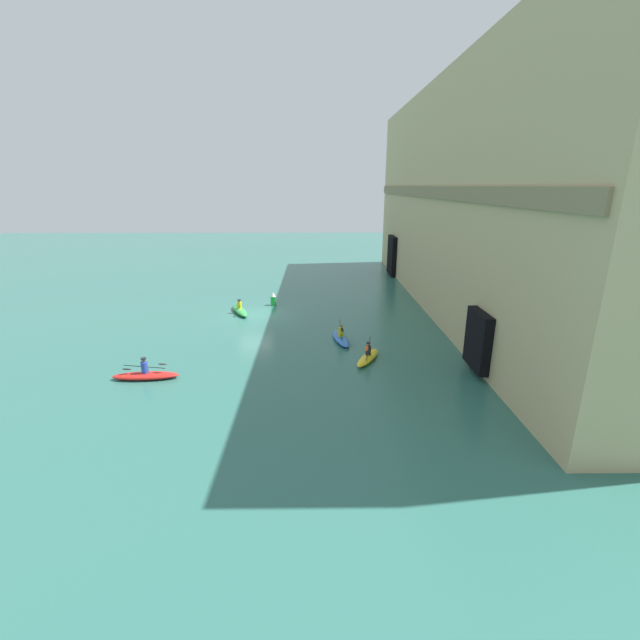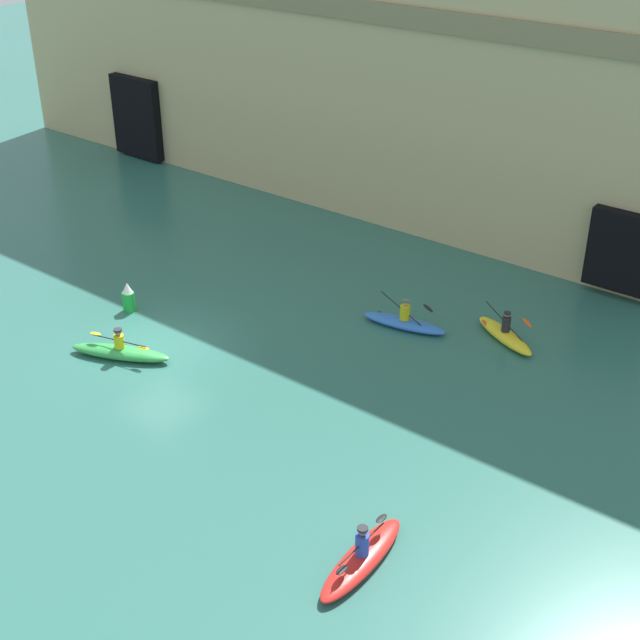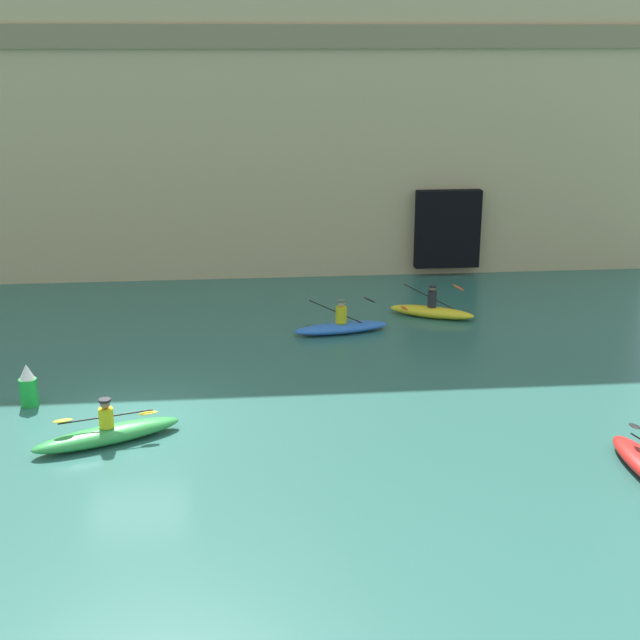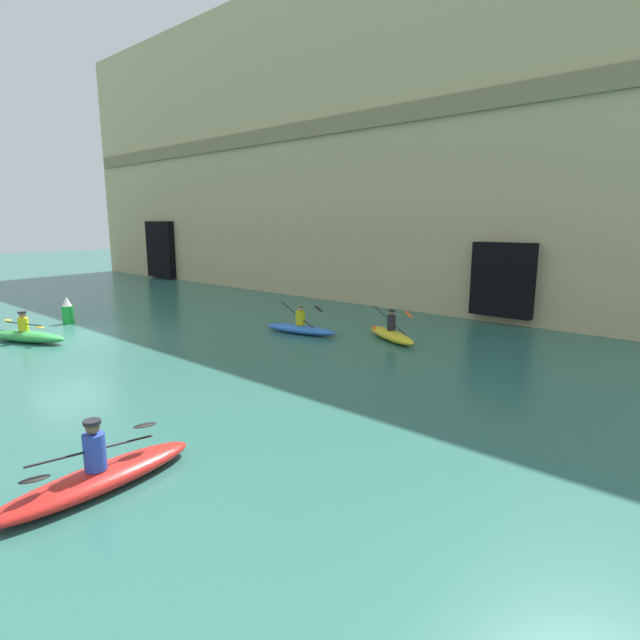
% 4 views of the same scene
% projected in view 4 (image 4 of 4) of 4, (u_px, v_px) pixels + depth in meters
% --- Properties ---
extents(ground_plane, '(120.00, 120.00, 0.00)m').
position_uv_depth(ground_plane, '(67.00, 338.00, 18.35)').
color(ground_plane, '#2D665B').
extents(cliff_bluff, '(42.92, 6.63, 16.88)m').
position_uv_depth(cliff_bluff, '(317.00, 151.00, 30.22)').
color(cliff_bluff, tan).
rests_on(cliff_bluff, ground).
extents(kayak_blue, '(3.18, 1.34, 1.18)m').
position_uv_depth(kayak_blue, '(300.00, 328.00, 19.05)').
color(kayak_blue, blue).
rests_on(kayak_blue, ground).
extents(kayak_red, '(0.99, 3.39, 1.17)m').
position_uv_depth(kayak_red, '(97.00, 476.00, 7.88)').
color(kayak_red, red).
rests_on(kayak_red, ground).
extents(kayak_green, '(3.49, 2.10, 1.10)m').
position_uv_depth(kayak_green, '(25.00, 335.00, 17.69)').
color(kayak_green, green).
rests_on(kayak_green, ground).
extents(kayak_yellow, '(2.88, 1.91, 1.19)m').
position_uv_depth(kayak_yellow, '(391.00, 334.00, 17.92)').
color(kayak_yellow, yellow).
rests_on(kayak_yellow, ground).
extents(marker_buoy, '(0.45, 0.45, 1.13)m').
position_uv_depth(marker_buoy, '(68.00, 311.00, 20.88)').
color(marker_buoy, green).
rests_on(marker_buoy, ground).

